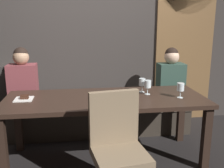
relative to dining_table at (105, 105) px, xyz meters
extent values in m
plane|color=black|center=(0.00, 0.00, -0.65)|extent=(9.00, 9.00, 0.00)
cube|color=#383330|center=(0.00, 1.22, 0.85)|extent=(6.00, 0.12, 3.00)
cube|color=brown|center=(1.35, 1.15, 0.40)|extent=(0.90, 0.05, 2.10)
cube|color=black|center=(-1.03, -0.35, -0.30)|extent=(0.08, 0.08, 0.69)
cube|color=black|center=(1.03, -0.35, -0.30)|extent=(0.08, 0.08, 0.69)
cube|color=black|center=(-1.03, 0.35, -0.30)|extent=(0.08, 0.08, 0.69)
cube|color=black|center=(1.03, 0.35, -0.30)|extent=(0.08, 0.08, 0.69)
cube|color=#302119|center=(0.00, 0.00, 0.07)|extent=(2.20, 0.84, 0.04)
cube|color=#312A23|center=(0.00, 0.70, -0.48)|extent=(2.50, 0.40, 0.35)
cube|color=#473D33|center=(0.00, 0.70, -0.25)|extent=(2.50, 0.44, 0.10)
cube|color=#7F6B51|center=(0.04, -0.80, -0.19)|extent=(0.50, 0.50, 0.08)
cube|color=#7F6B51|center=(0.01, -0.61, 0.09)|extent=(0.44, 0.13, 0.48)
cube|color=brown|center=(-1.01, 0.68, 0.08)|extent=(0.36, 0.24, 0.57)
sphere|color=tan|center=(-1.01, 0.68, 0.46)|extent=(0.20, 0.20, 0.20)
sphere|color=black|center=(-1.01, 0.69, 0.49)|extent=(0.18, 0.18, 0.18)
cube|color=#2D473D|center=(0.98, 0.68, 0.07)|extent=(0.36, 0.24, 0.54)
sphere|color=#DBB293|center=(0.98, 0.68, 0.43)|extent=(0.20, 0.20, 0.20)
sphere|color=black|center=(0.98, 0.69, 0.46)|extent=(0.18, 0.18, 0.18)
cylinder|color=silver|center=(0.45, 0.17, 0.09)|extent=(0.06, 0.06, 0.00)
cylinder|color=silver|center=(0.45, 0.17, 0.13)|extent=(0.01, 0.01, 0.07)
cylinder|color=silver|center=(0.45, 0.17, 0.21)|extent=(0.08, 0.08, 0.08)
cylinder|color=maroon|center=(0.45, 0.17, 0.19)|extent=(0.07, 0.07, 0.05)
cylinder|color=silver|center=(0.49, 0.07, 0.09)|extent=(0.06, 0.06, 0.00)
cylinder|color=silver|center=(0.49, 0.07, 0.13)|extent=(0.01, 0.01, 0.07)
cylinder|color=silver|center=(0.49, 0.07, 0.21)|extent=(0.08, 0.08, 0.08)
cylinder|color=maroon|center=(0.49, 0.07, 0.19)|extent=(0.07, 0.07, 0.04)
cylinder|color=silver|center=(0.81, -0.11, 0.09)|extent=(0.06, 0.06, 0.00)
cylinder|color=silver|center=(0.81, -0.11, 0.13)|extent=(0.01, 0.01, 0.07)
cylinder|color=silver|center=(0.81, -0.11, 0.21)|extent=(0.08, 0.08, 0.08)
cylinder|color=gold|center=(0.81, -0.11, 0.19)|extent=(0.07, 0.07, 0.05)
cube|color=white|center=(-0.88, 0.04, 0.09)|extent=(0.19, 0.19, 0.01)
cube|color=#381E14|center=(-0.87, 0.04, 0.12)|extent=(0.08, 0.06, 0.04)
camera|label=1|loc=(-0.28, -2.76, 0.92)|focal=42.21mm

